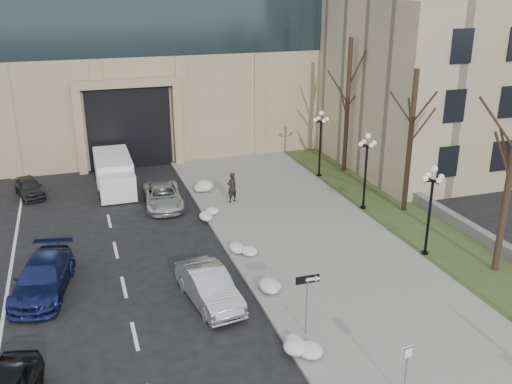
% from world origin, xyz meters
% --- Properties ---
extents(sidewalk, '(9.00, 40.00, 0.12)m').
position_xyz_m(sidewalk, '(3.50, 14.00, 0.06)').
color(sidewalk, gray).
rests_on(sidewalk, ground).
extents(curb, '(0.30, 40.00, 0.14)m').
position_xyz_m(curb, '(-1.00, 14.00, 0.07)').
color(curb, gray).
rests_on(curb, ground).
extents(grass_strip, '(4.00, 40.00, 0.10)m').
position_xyz_m(grass_strip, '(10.00, 14.00, 0.05)').
color(grass_strip, '#344623').
rests_on(grass_strip, ground).
extents(stone_wall, '(0.50, 30.00, 0.70)m').
position_xyz_m(stone_wall, '(12.00, 16.00, 0.35)').
color(stone_wall, slate).
rests_on(stone_wall, ground).
extents(classical_building, '(22.00, 18.12, 12.00)m').
position_xyz_m(classical_building, '(22.00, 27.98, 6.00)').
color(classical_building, '#C5B093').
rests_on(classical_building, ground).
extents(car_b, '(2.23, 4.74, 1.50)m').
position_xyz_m(car_b, '(-3.12, 11.55, 0.75)').
color(car_b, '#B5B7BD').
rests_on(car_b, ground).
extents(car_c, '(3.14, 5.54, 1.51)m').
position_xyz_m(car_c, '(-9.90, 14.63, 0.76)').
color(car_c, navy).
rests_on(car_c, ground).
extents(car_d, '(2.48, 4.84, 1.31)m').
position_xyz_m(car_d, '(-3.11, 23.36, 0.65)').
color(car_d, '#BDBDBD').
rests_on(car_d, ground).
extents(car_e, '(2.23, 3.82, 1.22)m').
position_xyz_m(car_e, '(-11.00, 27.82, 0.61)').
color(car_e, '#29292D').
rests_on(car_e, ground).
extents(pedestrian, '(0.81, 0.69, 1.89)m').
position_xyz_m(pedestrian, '(1.03, 22.47, 1.07)').
color(pedestrian, black).
rests_on(pedestrian, sidewalk).
extents(box_truck, '(2.39, 6.59, 2.09)m').
position_xyz_m(box_truck, '(-5.63, 27.70, 1.01)').
color(box_truck, white).
rests_on(box_truck, ground).
extents(one_way_sign, '(0.99, 0.26, 2.67)m').
position_xyz_m(one_way_sign, '(-0.00, 7.90, 2.20)').
color(one_way_sign, slate).
rests_on(one_way_sign, ground).
extents(keep_sign, '(0.45, 0.11, 2.12)m').
position_xyz_m(keep_sign, '(1.47, 3.53, 1.56)').
color(keep_sign, slate).
rests_on(keep_sign, ground).
extents(snow_clump_c, '(1.10, 1.60, 0.36)m').
position_xyz_m(snow_clump_c, '(-0.81, 7.04, 0.30)').
color(snow_clump_c, white).
rests_on(snow_clump_c, sidewalk).
extents(snow_clump_d, '(1.10, 1.60, 0.36)m').
position_xyz_m(snow_clump_d, '(-0.57, 11.73, 0.30)').
color(snow_clump_d, white).
rests_on(snow_clump_d, sidewalk).
extents(snow_clump_e, '(1.10, 1.60, 0.36)m').
position_xyz_m(snow_clump_e, '(-0.40, 15.58, 0.30)').
color(snow_clump_e, white).
rests_on(snow_clump_e, sidewalk).
extents(snow_clump_f, '(1.10, 1.60, 0.36)m').
position_xyz_m(snow_clump_f, '(-0.88, 20.57, 0.30)').
color(snow_clump_f, white).
rests_on(snow_clump_f, sidewalk).
extents(snow_clump_g, '(1.10, 1.60, 0.36)m').
position_xyz_m(snow_clump_g, '(-0.39, 25.19, 0.30)').
color(snow_clump_g, white).
rests_on(snow_clump_g, sidewalk).
extents(lamppost_b, '(1.18, 1.18, 4.76)m').
position_xyz_m(lamppost_b, '(8.30, 12.50, 3.07)').
color(lamppost_b, black).
rests_on(lamppost_b, ground).
extents(lamppost_c, '(1.18, 1.18, 4.76)m').
position_xyz_m(lamppost_c, '(8.30, 19.00, 3.07)').
color(lamppost_c, black).
rests_on(lamppost_c, ground).
extents(lamppost_d, '(1.18, 1.18, 4.76)m').
position_xyz_m(lamppost_d, '(8.30, 25.50, 3.07)').
color(lamppost_d, black).
rests_on(lamppost_d, ground).
extents(tree_mid, '(3.20, 3.20, 8.50)m').
position_xyz_m(tree_mid, '(10.50, 18.00, 5.50)').
color(tree_mid, black).
rests_on(tree_mid, ground).
extents(tree_far, '(3.20, 3.20, 9.50)m').
position_xyz_m(tree_far, '(10.50, 26.00, 6.15)').
color(tree_far, black).
rests_on(tree_far, ground).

